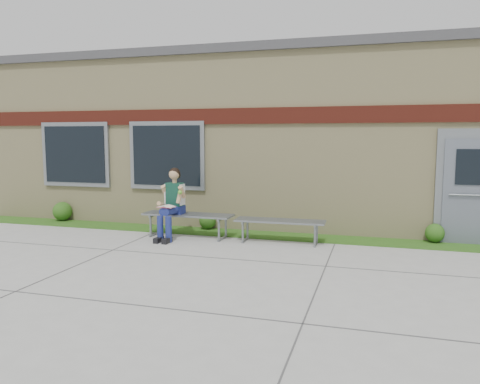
% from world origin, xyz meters
% --- Properties ---
extents(ground, '(80.00, 80.00, 0.00)m').
position_xyz_m(ground, '(0.00, 0.00, 0.00)').
color(ground, '#9E9E99').
rests_on(ground, ground).
extents(grass_strip, '(16.00, 0.80, 0.02)m').
position_xyz_m(grass_strip, '(0.00, 2.60, 0.01)').
color(grass_strip, '#1E5516').
rests_on(grass_strip, ground).
extents(school_building, '(16.20, 6.22, 4.20)m').
position_xyz_m(school_building, '(-0.00, 5.99, 2.10)').
color(school_building, beige).
rests_on(school_building, ground).
extents(bench_left, '(1.96, 0.58, 0.51)m').
position_xyz_m(bench_left, '(-2.08, 2.00, 0.39)').
color(bench_left, slate).
rests_on(bench_left, ground).
extents(bench_right, '(1.82, 0.55, 0.47)m').
position_xyz_m(bench_right, '(-0.08, 2.00, 0.36)').
color(bench_right, slate).
rests_on(bench_right, ground).
extents(girl, '(0.53, 0.90, 1.49)m').
position_xyz_m(girl, '(-2.35, 1.77, 0.78)').
color(girl, navy).
rests_on(girl, ground).
extents(shrub_west, '(0.48, 0.48, 0.48)m').
position_xyz_m(shrub_west, '(-5.88, 2.85, 0.26)').
color(shrub_west, '#1E5516').
rests_on(shrub_west, grass_strip).
extents(shrub_mid, '(0.38, 0.38, 0.38)m').
position_xyz_m(shrub_mid, '(-1.95, 2.85, 0.21)').
color(shrub_mid, '#1E5516').
rests_on(shrub_mid, grass_strip).
extents(shrub_east, '(0.38, 0.38, 0.38)m').
position_xyz_m(shrub_east, '(2.93, 2.85, 0.21)').
color(shrub_east, '#1E5516').
rests_on(shrub_east, grass_strip).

